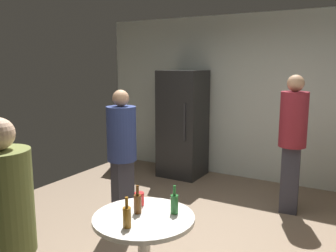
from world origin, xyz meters
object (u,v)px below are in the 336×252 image
foreground_table (144,229)px  person_in_maroon_shirt (293,133)px  beer_bottle_green (174,203)px  person_in_olive_shirt (6,229)px  person_in_navy_shirt (122,148)px  refrigerator (183,124)px  plastic_cup_red (139,199)px  beer_bottle_brown (138,203)px  beer_bottle_amber (127,216)px

foreground_table → person_in_maroon_shirt: bearing=75.3°
beer_bottle_green → person_in_olive_shirt: size_ratio=0.14×
foreground_table → person_in_navy_shirt: 1.48m
refrigerator → person_in_maroon_shirt: size_ratio=1.01×
foreground_table → plastic_cup_red: 0.28m
beer_bottle_green → foreground_table: bearing=-137.4°
person_in_olive_shirt → foreground_table: bearing=-7.1°
beer_bottle_green → plastic_cup_red: size_ratio=2.09×
plastic_cup_red → beer_bottle_brown: bearing=-60.2°
refrigerator → plastic_cup_red: bearing=-68.9°
beer_bottle_amber → person_in_olive_shirt: size_ratio=0.14×
person_in_navy_shirt → beer_bottle_brown: bearing=-28.1°
refrigerator → foreground_table: refrigerator is taller
beer_bottle_amber → beer_bottle_brown: bearing=107.4°
beer_bottle_brown → person_in_maroon_shirt: size_ratio=0.13×
person_in_navy_shirt → person_in_maroon_shirt: size_ratio=0.91×
beer_bottle_green → beer_bottle_brown: bearing=-151.0°
plastic_cup_red → person_in_olive_shirt: (-0.20, -1.10, 0.15)m
foreground_table → person_in_olive_shirt: 1.05m
beer_bottle_amber → person_in_maroon_shirt: size_ratio=0.13×
plastic_cup_red → person_in_maroon_shirt: 2.40m
beer_bottle_amber → person_in_navy_shirt: size_ratio=0.14×
beer_bottle_brown → person_in_navy_shirt: 1.39m
plastic_cup_red → person_in_maroon_shirt: person_in_maroon_shirt is taller
foreground_table → person_in_maroon_shirt: 2.53m
foreground_table → beer_bottle_brown: beer_bottle_brown is taller
person_in_navy_shirt → person_in_maroon_shirt: bearing=59.5°
person_in_navy_shirt → person_in_maroon_shirt: person_in_maroon_shirt is taller
person_in_maroon_shirt → plastic_cup_red: bearing=-25.5°
refrigerator → person_in_navy_shirt: refrigerator is taller
person_in_navy_shirt → plastic_cup_red: bearing=-26.4°
beer_bottle_amber → plastic_cup_red: bearing=112.2°
person_in_maroon_shirt → beer_bottle_amber: bearing=-19.7°
plastic_cup_red → person_in_olive_shirt: bearing=-100.2°
beer_bottle_brown → beer_bottle_amber: bearing=-72.6°
refrigerator → beer_bottle_brown: 3.34m
person_in_olive_shirt → person_in_maroon_shirt: 3.50m
refrigerator → beer_bottle_green: (1.48, -2.97, -0.08)m
beer_bottle_amber → person_in_maroon_shirt: person_in_maroon_shirt is taller
foreground_table → person_in_navy_shirt: person_in_navy_shirt is taller
plastic_cup_red → person_in_maroon_shirt: bearing=70.7°
refrigerator → person_in_navy_shirt: bearing=-81.9°
beer_bottle_green → plastic_cup_red: bearing=-179.7°
person_in_olive_shirt → beer_bottle_amber: bearing=-12.8°
beer_bottle_amber → beer_bottle_green: (0.18, 0.39, 0.00)m
beer_bottle_brown → plastic_cup_red: 0.16m
refrigerator → person_in_navy_shirt: size_ratio=1.11×
beer_bottle_brown → foreground_table: bearing=-18.6°
person_in_navy_shirt → beer_bottle_green: bearing=-17.0°
foreground_table → refrigerator: bearing=112.6°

